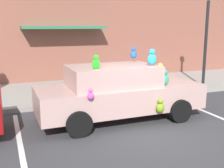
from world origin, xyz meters
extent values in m
plane|color=#38383A|center=(0.00, 0.00, 0.00)|extent=(60.00, 60.00, 0.00)
cube|color=gray|center=(0.00, 5.00, 0.07)|extent=(24.00, 4.00, 0.15)
cube|color=brown|center=(0.00, 7.15, 3.20)|extent=(24.00, 0.30, 6.40)
cube|color=#2D724E|center=(-0.68, 6.60, 2.55)|extent=(3.60, 1.10, 0.12)
cube|color=silver|center=(2.44, 1.00, 0.00)|extent=(0.12, 3.60, 0.01)
cube|color=silver|center=(-3.06, 1.00, 0.00)|extent=(0.12, 3.60, 0.01)
cube|color=tan|center=(-0.29, 1.35, 0.64)|extent=(4.60, 1.71, 0.68)
cube|color=tan|center=(-0.52, 1.35, 1.26)|extent=(2.39, 1.50, 0.56)
cylinder|color=black|center=(1.14, 2.20, 0.32)|extent=(0.64, 0.22, 0.64)
cylinder|color=black|center=(1.14, 0.49, 0.32)|extent=(0.64, 0.22, 0.64)
cylinder|color=black|center=(-1.72, 2.20, 0.32)|extent=(0.64, 0.22, 0.64)
cylinder|color=black|center=(-1.72, 0.49, 0.32)|extent=(0.64, 0.22, 0.64)
ellipsoid|color=#D04BAA|center=(-1.43, 0.43, 0.99)|extent=(0.16, 0.13, 0.19)
sphere|color=#D04BAA|center=(-1.43, 0.43, 1.12)|extent=(0.10, 0.10, 0.10)
ellipsoid|color=#29B3DA|center=(0.47, 0.94, 1.72)|extent=(0.25, 0.20, 0.29)
sphere|color=#29B3DA|center=(0.47, 0.94, 1.92)|extent=(0.16, 0.16, 0.16)
ellipsoid|color=#23E720|center=(-1.12, 0.95, 1.67)|extent=(0.20, 0.16, 0.24)
sphere|color=#23E720|center=(-1.12, 0.95, 1.83)|extent=(0.13, 0.13, 0.13)
ellipsoid|color=#2F9370|center=(0.87, 0.91, 1.13)|extent=(0.25, 0.21, 0.30)
sphere|color=#2F9370|center=(0.87, 0.91, 1.34)|extent=(0.16, 0.16, 0.16)
ellipsoid|color=#953474|center=(0.83, 1.98, 1.08)|extent=(0.17, 0.14, 0.20)
sphere|color=#953474|center=(0.83, 1.98, 1.22)|extent=(0.11, 0.11, 0.11)
ellipsoid|color=#BB6051|center=(-1.45, 1.38, 1.13)|extent=(0.25, 0.20, 0.30)
sphere|color=#BB6051|center=(-1.45, 1.38, 1.33)|extent=(0.16, 0.16, 0.16)
ellipsoid|color=#3240A9|center=(-1.02, 1.35, 1.15)|extent=(0.28, 0.23, 0.34)
sphere|color=#3240A9|center=(-1.02, 1.35, 1.38)|extent=(0.18, 0.18, 0.18)
ellipsoid|color=gold|center=(1.31, 1.86, 1.15)|extent=(0.28, 0.23, 0.33)
sphere|color=gold|center=(1.31, 1.86, 1.38)|extent=(0.18, 0.18, 0.18)
ellipsoid|color=olive|center=(0.45, 0.40, 0.50)|extent=(0.22, 0.18, 0.26)
sphere|color=olive|center=(0.45, 0.40, 0.68)|extent=(0.14, 0.14, 0.14)
ellipsoid|color=#2759AD|center=(0.39, 1.89, 1.76)|extent=(0.20, 0.16, 0.24)
sphere|color=#2759AD|center=(0.39, 1.89, 1.93)|extent=(0.13, 0.13, 0.13)
ellipsoid|color=beige|center=(1.13, 3.51, 0.37)|extent=(0.35, 0.29, 0.43)
sphere|color=beige|center=(1.13, 3.51, 0.67)|extent=(0.25, 0.25, 0.25)
sphere|color=beige|center=(1.04, 3.51, 0.76)|extent=(0.10, 0.10, 0.10)
sphere|color=beige|center=(1.21, 3.51, 0.76)|extent=(0.10, 0.10, 0.10)
cylinder|color=black|center=(4.42, 3.50, 1.86)|extent=(0.12, 0.12, 3.43)
camera|label=1|loc=(-3.30, -5.59, 2.58)|focal=44.46mm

